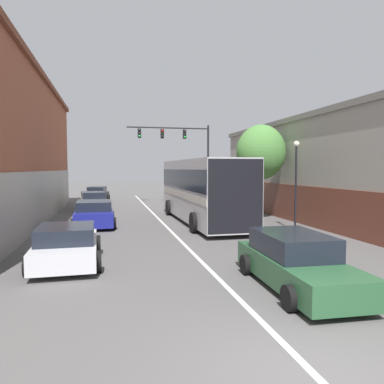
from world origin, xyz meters
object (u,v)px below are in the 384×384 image
(hatchback_foreground, at_px, (296,262))
(parked_car_left_far, at_px, (97,194))
(parked_car_left_near, at_px, (93,201))
(street_tree_near, at_px, (261,152))
(traffic_signal_gantry, at_px, (183,145))
(parked_car_left_distant, at_px, (67,245))
(street_lamp, at_px, (296,182))
(bus, at_px, (202,187))
(parked_car_left_mid, at_px, (94,214))

(hatchback_foreground, relative_size, parked_car_left_far, 1.08)
(parked_car_left_near, xyz_separation_m, street_tree_near, (10.02, -7.83, 3.39))
(parked_car_left_far, distance_m, traffic_signal_gantry, 9.38)
(parked_car_left_distant, bearing_deg, parked_car_left_near, -2.28)
(parked_car_left_distant, height_order, traffic_signal_gantry, traffic_signal_gantry)
(parked_car_left_near, relative_size, street_tree_near, 0.77)
(parked_car_left_near, bearing_deg, street_tree_near, -135.85)
(street_lamp, relative_size, street_tree_near, 0.78)
(street_lamp, distance_m, street_tree_near, 4.47)
(hatchback_foreground, bearing_deg, bus, -0.67)
(street_lamp, xyz_separation_m, street_tree_near, (-0.07, 4.17, 1.62))
(bus, distance_m, parked_car_left_distant, 10.67)
(street_lamp, bearing_deg, hatchback_foreground, -117.94)
(street_lamp, bearing_deg, parked_car_left_near, 130.05)
(traffic_signal_gantry, relative_size, street_tree_near, 1.28)
(parked_car_left_mid, bearing_deg, hatchback_foreground, -156.27)
(bus, height_order, street_lamp, street_lamp)
(parked_car_left_mid, relative_size, street_tree_near, 0.79)
(parked_car_left_mid, height_order, street_tree_near, street_tree_near)
(hatchback_foreground, distance_m, street_tree_near, 13.30)
(bus, height_order, parked_car_left_far, bus)
(bus, bearing_deg, street_lamp, -138.07)
(parked_car_left_mid, height_order, traffic_signal_gantry, traffic_signal_gantry)
(hatchback_foreground, xyz_separation_m, parked_car_left_distant, (-6.02, 3.71, -0.03))
(parked_car_left_near, height_order, parked_car_left_far, parked_car_left_far)
(parked_car_left_mid, bearing_deg, street_lamp, -112.42)
(parked_car_left_near, bearing_deg, bus, -149.26)
(parked_car_left_distant, relative_size, street_tree_near, 0.74)
(parked_car_left_near, distance_m, parked_car_left_far, 7.28)
(parked_car_left_mid, distance_m, parked_car_left_far, 15.50)
(parked_car_left_distant, bearing_deg, traffic_signal_gantry, -22.82)
(street_lamp, bearing_deg, parked_car_left_mid, 158.72)
(hatchback_foreground, relative_size, street_tree_near, 0.82)
(parked_car_left_mid, height_order, street_lamp, street_lamp)
(parked_car_left_near, relative_size, parked_car_left_distant, 1.05)
(parked_car_left_far, height_order, street_lamp, street_lamp)
(hatchback_foreground, bearing_deg, parked_car_left_distant, 60.13)
(traffic_signal_gantry, bearing_deg, street_tree_near, -77.95)
(bus, xyz_separation_m, parked_car_left_near, (-6.36, 7.96, -1.34))
(parked_car_left_near, distance_m, parked_car_left_mid, 8.23)
(parked_car_left_near, bearing_deg, parked_car_left_far, -8.77)
(hatchback_foreground, xyz_separation_m, parked_car_left_near, (-5.84, 19.99, -0.00))
(bus, xyz_separation_m, street_tree_near, (3.66, 0.13, 2.05))
(bus, height_order, parked_car_left_distant, bus)
(parked_car_left_mid, relative_size, parked_car_left_far, 1.04)
(traffic_signal_gantry, bearing_deg, parked_car_left_far, 154.24)
(bus, xyz_separation_m, street_lamp, (3.73, -4.03, 0.42))
(parked_car_left_near, height_order, street_tree_near, street_tree_near)
(parked_car_left_mid, relative_size, street_lamp, 1.02)
(parked_car_left_near, distance_m, traffic_signal_gantry, 9.52)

